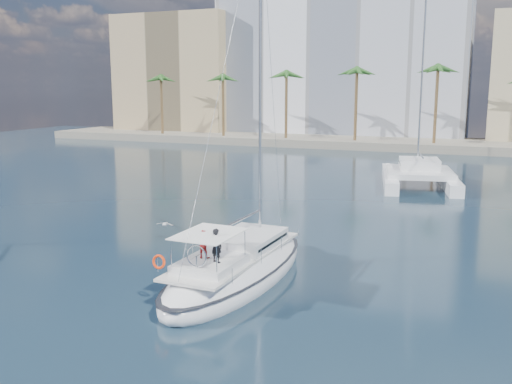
% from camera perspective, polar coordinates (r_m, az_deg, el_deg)
% --- Properties ---
extents(ground, '(160.00, 160.00, 0.00)m').
position_cam_1_polar(ground, '(31.45, -1.65, -6.46)').
color(ground, black).
rests_on(ground, ground).
extents(quay, '(120.00, 14.00, 1.20)m').
position_cam_1_polar(quay, '(89.76, 14.22, 4.73)').
color(quay, gray).
rests_on(quay, ground).
extents(building_modern, '(42.00, 16.00, 28.00)m').
position_cam_1_polar(building_modern, '(103.49, 8.76, 13.09)').
color(building_modern, white).
rests_on(building_modern, ground).
extents(building_tan_left, '(22.00, 14.00, 22.00)m').
position_cam_1_polar(building_tan_left, '(110.67, -7.39, 11.40)').
color(building_tan_left, tan).
rests_on(building_tan_left, ground).
extents(palm_left, '(3.60, 3.60, 12.30)m').
position_cam_1_polar(palm_left, '(96.29, -6.71, 11.12)').
color(palm_left, brown).
rests_on(palm_left, ground).
extents(palm_centre, '(3.60, 3.60, 12.30)m').
position_cam_1_polar(palm_centre, '(85.39, 14.14, 10.96)').
color(palm_centre, brown).
rests_on(palm_centre, ground).
extents(main_sloop, '(4.50, 12.80, 18.78)m').
position_cam_1_polar(main_sloop, '(27.56, -1.85, -7.73)').
color(main_sloop, white).
rests_on(main_sloop, ground).
extents(catamaran, '(8.75, 13.89, 18.72)m').
position_cam_1_polar(catamaran, '(55.68, 15.97, 1.85)').
color(catamaran, white).
rests_on(catamaran, ground).
extents(seagull, '(1.13, 0.49, 0.21)m').
position_cam_1_polar(seagull, '(34.97, -9.07, -3.18)').
color(seagull, silver).
rests_on(seagull, ground).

